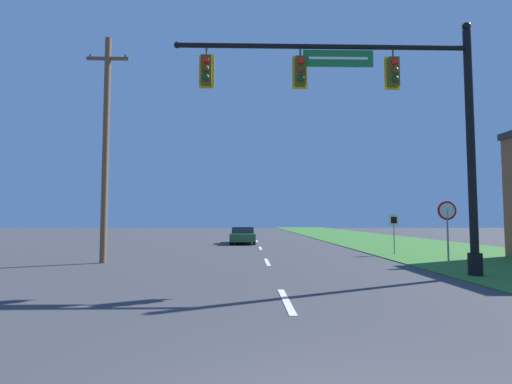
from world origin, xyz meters
name	(u,v)px	position (x,y,z in m)	size (l,w,h in m)	color
grass_verge_right	(383,241)	(10.50, 30.00, 0.02)	(10.00, 110.00, 0.04)	#38752D
road_center_line	(260,248)	(0.00, 22.00, 0.01)	(0.16, 34.80, 0.01)	silver
signal_mast	(390,114)	(3.78, 9.62, 5.24)	(9.86, 0.47, 8.29)	black
car_ahead	(243,235)	(-1.13, 27.06, 0.61)	(1.83, 4.64, 1.19)	black
stop_sign	(447,218)	(7.16, 12.80, 1.86)	(0.76, 0.07, 2.50)	gray
route_sign_post	(394,225)	(6.70, 17.36, 1.53)	(0.55, 0.06, 2.03)	gray
utility_pole_near	(106,145)	(-6.85, 13.86, 4.97)	(1.80, 0.26, 9.61)	brown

